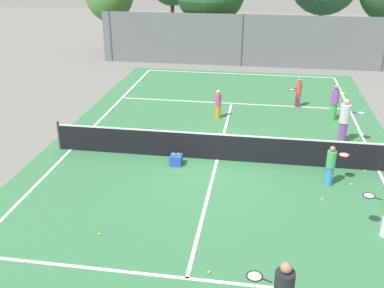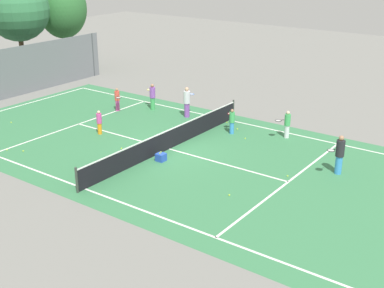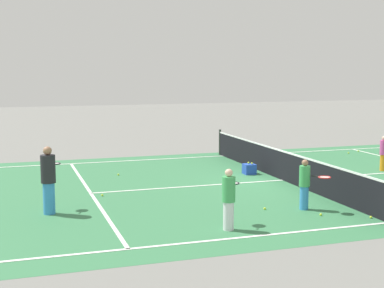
{
  "view_description": "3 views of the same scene",
  "coord_description": "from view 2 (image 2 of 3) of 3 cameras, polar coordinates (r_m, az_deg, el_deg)",
  "views": [
    {
      "loc": [
        1.44,
        -14.57,
        6.98
      ],
      "look_at": [
        -0.82,
        -0.55,
        0.79
      ],
      "focal_mm": 42.52,
      "sensor_mm": 36.0,
      "label": 1
    },
    {
      "loc": [
        -18.38,
        -14.79,
        9.32
      ],
      "look_at": [
        -0.63,
        -1.85,
        0.88
      ],
      "focal_mm": 48.65,
      "sensor_mm": 36.0,
      "label": 2
    },
    {
      "loc": [
        16.58,
        -8.64,
        3.73
      ],
      "look_at": [
        0.13,
        -3.25,
        1.38
      ],
      "focal_mm": 52.53,
      "sensor_mm": 36.0,
      "label": 3
    }
  ],
  "objects": [
    {
      "name": "player_6",
      "position": [
        23.2,
        15.87,
        -1.09
      ],
      "size": [
        0.95,
        0.6,
        1.76
      ],
      "color": "#388CD8",
      "rests_on": "ground_plane"
    },
    {
      "name": "tree_4",
      "position": [
        42.79,
        -14.03,
        14.21
      ],
      "size": [
        3.86,
        3.64,
        7.03
      ],
      "color": "brown",
      "rests_on": "ground_plane"
    },
    {
      "name": "tennis_ball_5",
      "position": [
        26.31,
        -18.03,
        -0.73
      ],
      "size": [
        0.07,
        0.07,
        0.07
      ],
      "primitive_type": "sphere",
      "color": "#CCE533",
      "rests_on": "ground_plane"
    },
    {
      "name": "tennis_ball_9",
      "position": [
        22.74,
        10.44,
        -3.46
      ],
      "size": [
        0.07,
        0.07,
        0.07
      ],
      "primitive_type": "sphere",
      "color": "#CCE533",
      "rests_on": "ground_plane"
    },
    {
      "name": "court_surface",
      "position": [
        25.37,
        -2.54,
        -0.55
      ],
      "size": [
        13.0,
        25.0,
        0.01
      ],
      "color": "#387A4C",
      "rests_on": "ground_plane"
    },
    {
      "name": "tennis_ball_3",
      "position": [
        25.56,
        -7.75,
        -0.49
      ],
      "size": [
        0.07,
        0.07,
        0.07
      ],
      "primitive_type": "sphere",
      "color": "#CCE533",
      "rests_on": "ground_plane"
    },
    {
      "name": "tennis_ball_6",
      "position": [
        23.3,
        -7.29,
        -2.65
      ],
      "size": [
        0.07,
        0.07,
        0.07
      ],
      "primitive_type": "sphere",
      "color": "#CCE533",
      "rests_on": "ground_plane"
    },
    {
      "name": "player_0",
      "position": [
        29.85,
        -0.56,
        4.66
      ],
      "size": [
        0.96,
        0.46,
        1.76
      ],
      "color": "purple",
      "rests_on": "ground_plane"
    },
    {
      "name": "tennis_ball_4",
      "position": [
        26.78,
        5.85,
        0.62
      ],
      "size": [
        0.07,
        0.07,
        0.07
      ],
      "primitive_type": "sphere",
      "color": "#CCE533",
      "rests_on": "ground_plane"
    },
    {
      "name": "tennis_ball_0",
      "position": [
        28.11,
        4.99,
        1.65
      ],
      "size": [
        0.07,
        0.07,
        0.07
      ],
      "primitive_type": "sphere",
      "color": "#CCE533",
      "rests_on": "ground_plane"
    },
    {
      "name": "tennis_ball_2",
      "position": [
        29.13,
        3.84,
        2.38
      ],
      "size": [
        0.07,
        0.07,
        0.07
      ],
      "primitive_type": "sphere",
      "color": "#CCE533",
      "rests_on": "ground_plane"
    },
    {
      "name": "player_5",
      "position": [
        31.36,
        -8.19,
        4.89
      ],
      "size": [
        0.72,
        0.81,
        1.39
      ],
      "color": "#D14799",
      "rests_on": "ground_plane"
    },
    {
      "name": "player_2",
      "position": [
        27.03,
        10.37,
        2.18
      ],
      "size": [
        0.85,
        0.67,
        1.44
      ],
      "color": "silver",
      "rests_on": "ground_plane"
    },
    {
      "name": "player_4",
      "position": [
        27.3,
        4.39,
        2.55
      ],
      "size": [
        0.8,
        0.72,
        1.35
      ],
      "color": "#388CD8",
      "rests_on": "ground_plane"
    },
    {
      "name": "tree_0",
      "position": [
        40.27,
        -18.62,
        13.82
      ],
      "size": [
        4.55,
        4.55,
        7.29
      ],
      "color": "brown",
      "rests_on": "ground_plane"
    },
    {
      "name": "tennis_ball_1",
      "position": [
        30.78,
        -19.21,
        2.26
      ],
      "size": [
        0.07,
        0.07,
        0.07
      ],
      "primitive_type": "sphere",
      "color": "#CCE533",
      "rests_on": "ground_plane"
    },
    {
      "name": "ball_crate",
      "position": [
        23.95,
        -3.42,
        -1.44
      ],
      "size": [
        0.4,
        0.4,
        0.43
      ],
      "color": "blue",
      "rests_on": "ground_plane"
    },
    {
      "name": "tennis_net",
      "position": [
        25.19,
        -2.55,
        0.53
      ],
      "size": [
        11.9,
        0.1,
        1.1
      ],
      "color": "#333833",
      "rests_on": "ground_plane"
    },
    {
      "name": "ground_plane",
      "position": [
        25.37,
        -2.54,
        -0.55
      ],
      "size": [
        80.0,
        80.0,
        0.0
      ],
      "primitive_type": "plane",
      "color": "slate"
    },
    {
      "name": "player_1",
      "position": [
        31.38,
        -4.36,
        5.24
      ],
      "size": [
        0.7,
        0.88,
        1.58
      ],
      "color": "#3FA559",
      "rests_on": "ground_plane"
    },
    {
      "name": "player_3",
      "position": [
        27.58,
        -10.13,
        2.38
      ],
      "size": [
        0.27,
        0.27,
        1.28
      ],
      "color": "orange",
      "rests_on": "ground_plane"
    },
    {
      "name": "tennis_ball_8",
      "position": [
        26.7,
        -19.62,
        -0.61
      ],
      "size": [
        0.07,
        0.07,
        0.07
      ],
      "primitive_type": "sphere",
      "color": "#CCE533",
      "rests_on": "ground_plane"
    },
    {
      "name": "tennis_ball_7",
      "position": [
        20.76,
        4.11,
        -5.61
      ],
      "size": [
        0.07,
        0.07,
        0.07
      ],
      "primitive_type": "sphere",
      "color": "#CCE533",
      "rests_on": "ground_plane"
    }
  ]
}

